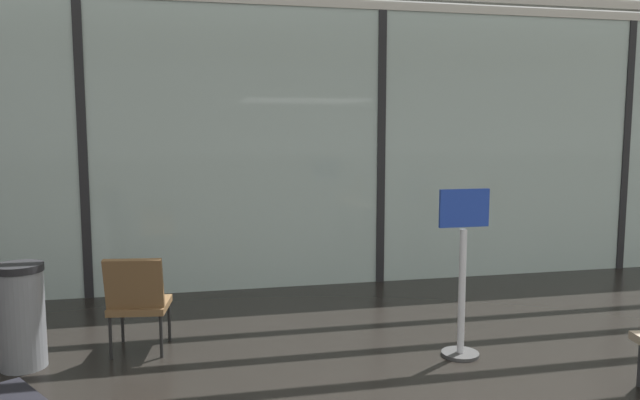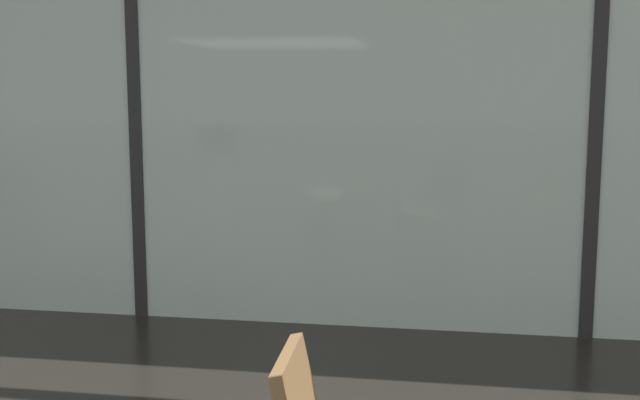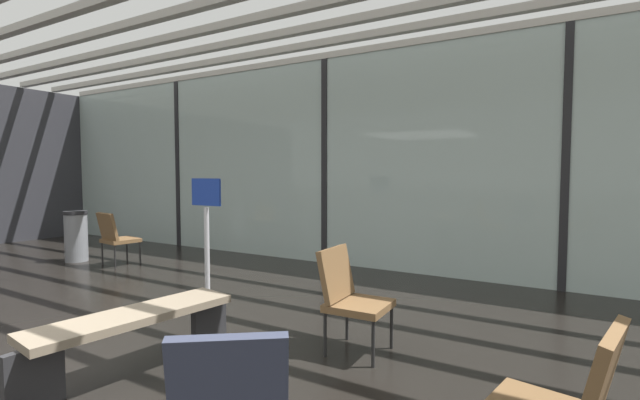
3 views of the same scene
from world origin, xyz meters
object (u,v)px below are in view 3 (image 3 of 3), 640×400
Objects in this scene: lounge_chair_6 at (115,235)px; info_sign at (207,243)px; parked_airplane at (463,154)px; trash_bin at (76,236)px; lounge_chair_4 at (350,293)px; waiting_bench at (135,326)px.

lounge_chair_6 is 2.78m from info_sign.
parked_airplane reaches higher than info_sign.
parked_airplane is at bearing 56.76° from trash_bin.
lounge_chair_6 is at bearing 74.56° from lounge_chair_4.
parked_airplane reaches higher than trash_bin.
parked_airplane is 8.09× the size of info_sign.
lounge_chair_6 is at bearing -118.39° from parked_airplane.
lounge_chair_6 is (-3.85, -7.12, -1.49)m from parked_airplane.
parked_airplane is at bearing 81.57° from info_sign.
parked_airplane is 8.46m from lounge_chair_4.
parked_airplane is 6.91× the size of waiting_bench.
waiting_bench is 1.96× the size of trash_bin.
parked_airplane reaches higher than lounge_chair_6.
lounge_chair_4 is 5.83m from trash_bin.
parked_airplane reaches higher than waiting_bench.
waiting_bench is 1.17× the size of info_sign.
info_sign is at bearing -8.33° from trash_bin.
trash_bin is at bearing 171.67° from info_sign.
parked_airplane is 7.96m from info_sign.
lounge_chair_6 is at bearing 65.65° from waiting_bench.
parked_airplane is at bearing 4.74° from lounge_chair_4.
info_sign reaches higher than waiting_bench.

